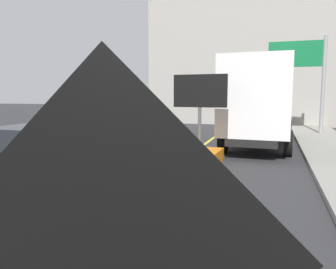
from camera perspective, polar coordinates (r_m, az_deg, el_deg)
lane_center_stripe at (r=5.15m, az=-16.99°, el=-17.77°), size 0.14×36.00×0.01m
roadwork_sign at (r=1.43m, az=-10.32°, el=-20.94°), size 1.61×0.33×2.33m
arrow_board_trailer at (r=9.76m, az=5.46°, el=-2.74°), size 1.60×1.87×2.70m
box_truck at (r=13.70m, az=15.74°, el=5.57°), size 2.72×6.98×3.42m
pickup_car at (r=8.46m, az=-21.38°, el=-3.22°), size 2.10×4.90×1.38m
highway_guide_sign at (r=18.31m, az=23.07°, el=10.55°), size 2.79×0.18×5.00m
far_building_block at (r=27.13m, az=18.22°, el=11.50°), size 17.81×8.26×8.77m
traffic_cone_mid_lane at (r=5.31m, az=-0.33°, el=-12.91°), size 0.36×0.36×0.66m
traffic_cone_far_lane at (r=7.61m, az=4.23°, el=-6.51°), size 0.36×0.36×0.72m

